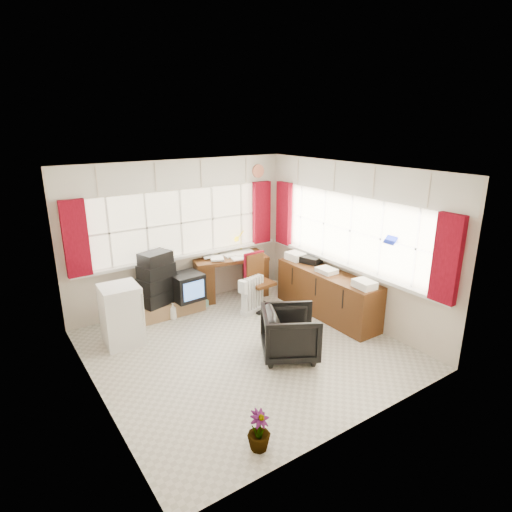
# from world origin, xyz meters

# --- Properties ---
(ground) EXTENTS (4.00, 4.00, 0.00)m
(ground) POSITION_xyz_m (0.00, 0.00, 0.00)
(ground) COLOR beige
(ground) RESTS_ON ground
(room_walls) EXTENTS (4.00, 4.00, 4.00)m
(room_walls) POSITION_xyz_m (0.00, 0.00, 1.50)
(room_walls) COLOR beige
(room_walls) RESTS_ON ground
(window_back) EXTENTS (3.70, 0.12, 3.60)m
(window_back) POSITION_xyz_m (0.00, 1.94, 0.95)
(window_back) COLOR #FFF0C9
(window_back) RESTS_ON room_walls
(window_right) EXTENTS (0.12, 3.70, 3.60)m
(window_right) POSITION_xyz_m (1.94, 0.00, 0.95)
(window_right) COLOR #FFF0C9
(window_right) RESTS_ON room_walls
(curtains) EXTENTS (3.83, 3.83, 1.15)m
(curtains) POSITION_xyz_m (0.92, 0.93, 1.46)
(curtains) COLOR maroon
(curtains) RESTS_ON room_walls
(overhead_cabinets) EXTENTS (3.98, 3.98, 0.48)m
(overhead_cabinets) POSITION_xyz_m (0.98, 0.98, 2.25)
(overhead_cabinets) COLOR beige
(overhead_cabinets) RESTS_ON room_walls
(desk) EXTENTS (1.43, 0.92, 0.80)m
(desk) POSITION_xyz_m (0.82, 1.80, 0.42)
(desk) COLOR #573214
(desk) RESTS_ON ground
(desk_lamp) EXTENTS (0.16, 0.14, 0.38)m
(desk_lamp) POSITION_xyz_m (1.19, 1.98, 1.03)
(desk_lamp) COLOR yellow
(desk_lamp) RESTS_ON desk
(task_chair) EXTENTS (0.43, 0.45, 0.97)m
(task_chair) POSITION_xyz_m (0.96, 1.10, 0.52)
(task_chair) COLOR black
(task_chair) RESTS_ON ground
(office_chair) EXTENTS (1.02, 1.01, 0.68)m
(office_chair) POSITION_xyz_m (0.41, -0.49, 0.34)
(office_chair) COLOR black
(office_chair) RESTS_ON ground
(radiator) EXTENTS (0.45, 0.26, 0.63)m
(radiator) POSITION_xyz_m (0.76, 0.95, 0.26)
(radiator) COLOR white
(radiator) RESTS_ON ground
(credenza) EXTENTS (0.50, 2.00, 0.85)m
(credenza) POSITION_xyz_m (1.73, 0.20, 0.39)
(credenza) COLOR #573214
(credenza) RESTS_ON ground
(file_tray) EXTENTS (0.35, 0.39, 0.11)m
(file_tray) POSITION_xyz_m (1.82, 0.72, 0.81)
(file_tray) COLOR black
(file_tray) RESTS_ON credenza
(tv_bench) EXTENTS (1.40, 0.50, 0.25)m
(tv_bench) POSITION_xyz_m (-0.55, 1.72, 0.12)
(tv_bench) COLOR #99704C
(tv_bench) RESTS_ON ground
(crt_tv) EXTENTS (0.52, 0.49, 0.44)m
(crt_tv) POSITION_xyz_m (-0.14, 1.56, 0.47)
(crt_tv) COLOR black
(crt_tv) RESTS_ON tv_bench
(hifi_stack) EXTENTS (0.72, 0.57, 0.86)m
(hifi_stack) POSITION_xyz_m (-0.60, 1.70, 0.64)
(hifi_stack) COLOR black
(hifi_stack) RESTS_ON tv_bench
(mini_fridge) EXTENTS (0.55, 0.56, 0.89)m
(mini_fridge) POSITION_xyz_m (-1.36, 1.15, 0.44)
(mini_fridge) COLOR white
(mini_fridge) RESTS_ON ground
(spray_bottle_a) EXTENTS (0.15, 0.15, 0.28)m
(spray_bottle_a) POSITION_xyz_m (-0.45, 1.47, 0.14)
(spray_bottle_a) COLOR white
(spray_bottle_a) RESTS_ON ground
(spray_bottle_b) EXTENTS (0.08, 0.08, 0.18)m
(spray_bottle_b) POSITION_xyz_m (0.22, 1.62, 0.09)
(spray_bottle_b) COLOR #88CBBA
(spray_bottle_b) RESTS_ON ground
(flower_vase) EXTENTS (0.31, 0.31, 0.42)m
(flower_vase) POSITION_xyz_m (-0.94, -1.69, 0.21)
(flower_vase) COLOR black
(flower_vase) RESTS_ON ground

